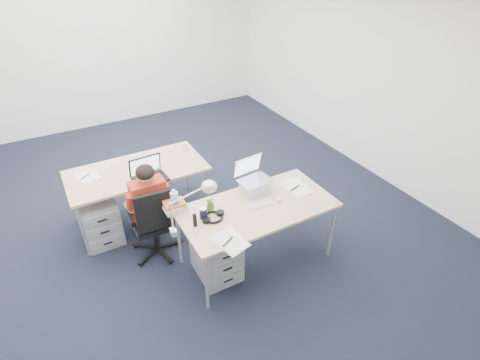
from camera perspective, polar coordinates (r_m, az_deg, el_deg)
name	(u,v)px	position (r m, az deg, el deg)	size (l,w,h in m)	color
floor	(182,220)	(4.86, -8.80, -6.12)	(7.00, 7.00, 0.00)	black
room	(168,91)	(4.02, -10.89, 13.19)	(6.02, 7.02, 2.80)	white
desk_near	(257,210)	(3.86, 2.59, -4.60)	(1.60, 0.80, 0.73)	tan
desk_far	(137,173)	(4.62, -15.42, 1.06)	(1.60, 0.80, 0.73)	tan
office_chair	(155,235)	(4.31, -12.76, -8.13)	(0.63, 0.63, 0.93)	black
seated_person	(147,205)	(4.25, -13.97, -3.76)	(0.36, 0.63, 1.13)	#B9331A
drawer_pedestal_near	(216,253)	(3.98, -3.66, -11.09)	(0.40, 0.50, 0.55)	#ABAFB1
drawer_pedestal_far	(100,220)	(4.68, -20.51, -5.68)	(0.40, 0.50, 0.55)	#ABAFB1
silver_laptop	(255,177)	(3.96, 2.34, 0.47)	(0.34, 0.27, 0.36)	silver
wireless_keyboard	(260,204)	(3.86, 3.11, -3.68)	(0.25, 0.10, 0.01)	white
computer_mouse	(279,199)	(3.93, 5.94, -2.89)	(0.06, 0.10, 0.03)	white
headphones	(213,216)	(3.68, -4.09, -5.56)	(0.25, 0.19, 0.04)	black
can_koozie	(203,213)	(3.66, -5.60, -5.03)	(0.08, 0.08, 0.12)	#141238
water_bottle	(175,201)	(3.75, -9.91, -3.11)	(0.08, 0.08, 0.25)	silver
bear_figurine	(210,205)	(3.73, -4.56, -3.85)	(0.09, 0.06, 0.16)	#317820
book_stack	(175,206)	(3.81, -9.87, -3.95)	(0.22, 0.16, 0.10)	silver
cordless_phone	(195,220)	(3.57, -6.89, -6.09)	(0.04, 0.02, 0.14)	black
papers_left	(230,242)	(3.42, -1.56, -9.41)	(0.23, 0.32, 0.01)	#FAFF93
papers_right	(297,188)	(4.14, 8.62, -1.24)	(0.23, 0.33, 0.01)	#FAFF93
sunglasses	(253,195)	(3.98, 2.00, -2.28)	(0.11, 0.05, 0.02)	black
desk_lamp	(186,209)	(3.43, -8.16, -4.36)	(0.43, 0.16, 0.49)	silver
dark_laptop	(149,170)	(4.29, -13.67, 1.52)	(0.37, 0.36, 0.27)	black
far_cup	(185,147)	(4.88, -8.41, 5.07)	(0.07, 0.07, 0.10)	white
far_papers	(87,177)	(4.63, -22.27, 0.45)	(0.21, 0.29, 0.01)	white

